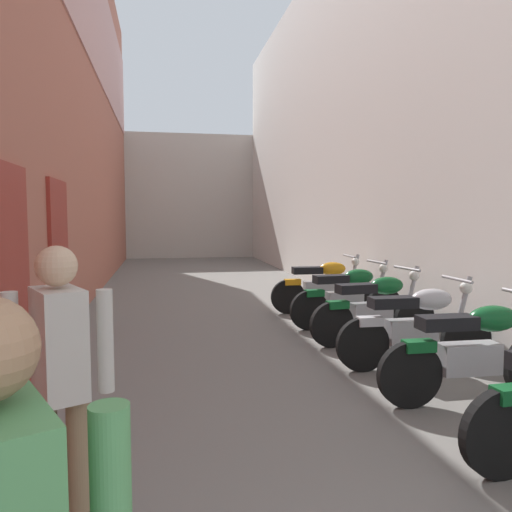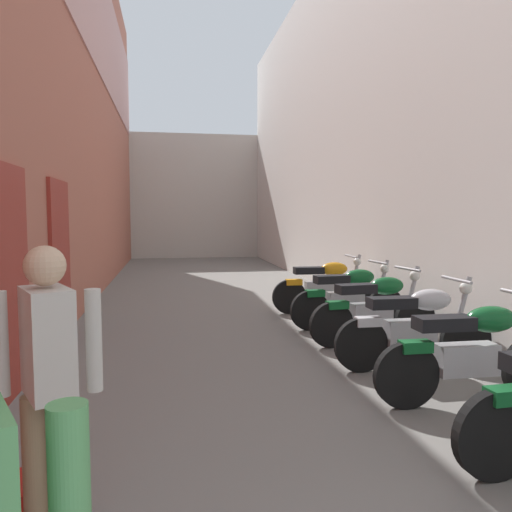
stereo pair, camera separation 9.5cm
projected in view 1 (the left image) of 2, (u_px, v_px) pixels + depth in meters
The scene contains 10 objects.
ground_plane at pixel (237, 323), 7.94m from camera, with size 36.91×36.91×0.00m, color slate.
building_left at pixel (70, 68), 8.98m from camera, with size 0.45×20.91×8.73m.
building_right at pixel (355, 109), 10.09m from camera, with size 0.45×20.91×7.80m.
building_far_end at pixel (189, 197), 20.90m from camera, with size 8.13×2.00×5.01m, color beige.
motorcycle_fourth at pixel (475, 349), 4.49m from camera, with size 1.85×0.58×1.04m.
motorcycle_fifth at pixel (417, 324), 5.52m from camera, with size 1.85×0.58×1.04m.
motorcycle_sixth at pixel (375, 307), 6.59m from camera, with size 1.85×0.58×1.04m.
motorcycle_seventh at pixel (348, 295), 7.54m from camera, with size 1.85×0.58×1.04m.
motorcycle_eighth at pixel (323, 285), 8.71m from camera, with size 1.85×0.58×1.04m.
pedestrian_mid_alley at pixel (60, 377), 2.44m from camera, with size 0.52×0.39×1.57m.
Camera 1 is at (-1.16, 0.71, 1.71)m, focal length 34.64 mm.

